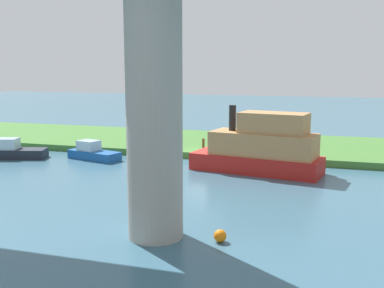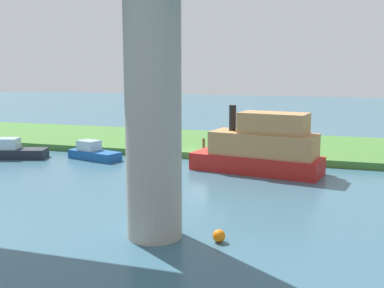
% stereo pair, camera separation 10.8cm
% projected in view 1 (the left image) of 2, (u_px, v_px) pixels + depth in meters
% --- Properties ---
extents(ground_plane, '(160.00, 160.00, 0.00)m').
position_uv_depth(ground_plane, '(204.00, 160.00, 34.04)').
color(ground_plane, '#386075').
extents(grassy_bank, '(80.00, 12.00, 0.50)m').
position_uv_depth(grassy_bank, '(223.00, 144.00, 39.65)').
color(grassy_bank, '#427533').
rests_on(grassy_bank, ground).
extents(bridge_pylon, '(2.18, 2.18, 10.58)m').
position_uv_depth(bridge_pylon, '(154.00, 104.00, 17.78)').
color(bridge_pylon, '#9E998E').
rests_on(bridge_pylon, ground).
extents(person_on_bank, '(0.50, 0.50, 1.39)m').
position_uv_depth(person_on_bank, '(137.00, 138.00, 36.88)').
color(person_on_bank, '#2D334C').
rests_on(person_on_bank, grassy_bank).
extents(mooring_post, '(0.20, 0.20, 0.85)m').
position_uv_depth(mooring_post, '(203.00, 144.00, 35.52)').
color(mooring_post, brown).
rests_on(mooring_post, grassy_bank).
extents(pontoon_yellow, '(8.68, 4.12, 4.26)m').
position_uv_depth(pontoon_yellow, '(261.00, 148.00, 29.84)').
color(pontoon_yellow, red).
rests_on(pontoon_yellow, ground).
extents(houseboat_blue, '(4.76, 2.84, 1.50)m').
position_uv_depth(houseboat_blue, '(13.00, 151.00, 34.64)').
color(houseboat_blue, '#1E232D').
rests_on(houseboat_blue, ground).
extents(motorboat_red, '(4.34, 2.52, 1.37)m').
position_uv_depth(motorboat_red, '(93.00, 153.00, 34.24)').
color(motorboat_red, '#195199').
rests_on(motorboat_red, ground).
extents(marker_buoy, '(0.50, 0.50, 0.50)m').
position_uv_depth(marker_buoy, '(220.00, 236.00, 17.99)').
color(marker_buoy, orange).
rests_on(marker_buoy, ground).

